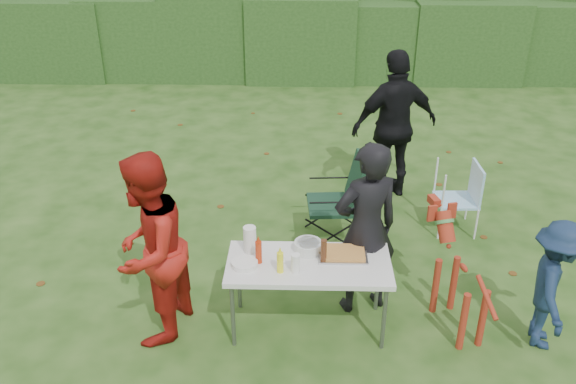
{
  "coord_description": "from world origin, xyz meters",
  "views": [
    {
      "loc": [
        0.09,
        -4.69,
        3.89
      ],
      "look_at": [
        -0.06,
        0.79,
        1.0
      ],
      "focal_mm": 38.0,
      "sensor_mm": 36.0,
      "label": 1
    }
  ],
  "objects_px": {
    "person_cook": "(366,229)",
    "person_black_puffy": "(395,126)",
    "mustard_bottle": "(280,262)",
    "beer_bottle": "(324,251)",
    "folding_table": "(309,267)",
    "camping_chair": "(333,200)",
    "child": "(553,286)",
    "paper_towel_roll": "(250,239)",
    "person_red_jacket": "(149,250)",
    "dog": "(461,282)",
    "lawn_chair": "(456,197)",
    "ketchup_bottle": "(259,252)"
  },
  "relations": [
    {
      "from": "person_cook",
      "to": "ketchup_bottle",
      "type": "distance_m",
      "value": 1.05
    },
    {
      "from": "person_black_puffy",
      "to": "child",
      "type": "xyz_separation_m",
      "value": [
        1.07,
        -2.92,
        -0.35
      ]
    },
    {
      "from": "child",
      "to": "beer_bottle",
      "type": "bearing_deg",
      "value": 98.78
    },
    {
      "from": "lawn_chair",
      "to": "mustard_bottle",
      "type": "height_order",
      "value": "mustard_bottle"
    },
    {
      "from": "person_black_puffy",
      "to": "beer_bottle",
      "type": "height_order",
      "value": "person_black_puffy"
    },
    {
      "from": "person_cook",
      "to": "person_red_jacket",
      "type": "relative_size",
      "value": 0.97
    },
    {
      "from": "lawn_chair",
      "to": "paper_towel_roll",
      "type": "distance_m",
      "value": 2.91
    },
    {
      "from": "person_cook",
      "to": "mustard_bottle",
      "type": "distance_m",
      "value": 0.93
    },
    {
      "from": "folding_table",
      "to": "dog",
      "type": "height_order",
      "value": "dog"
    },
    {
      "from": "mustard_bottle",
      "to": "ketchup_bottle",
      "type": "distance_m",
      "value": 0.25
    },
    {
      "from": "dog",
      "to": "beer_bottle",
      "type": "height_order",
      "value": "dog"
    },
    {
      "from": "person_cook",
      "to": "beer_bottle",
      "type": "height_order",
      "value": "person_cook"
    },
    {
      "from": "person_cook",
      "to": "dog",
      "type": "xyz_separation_m",
      "value": [
        0.88,
        -0.31,
        -0.37
      ]
    },
    {
      "from": "paper_towel_roll",
      "to": "person_black_puffy",
      "type": "bearing_deg",
      "value": 57.49
    },
    {
      "from": "mustard_bottle",
      "to": "beer_bottle",
      "type": "distance_m",
      "value": 0.42
    },
    {
      "from": "child",
      "to": "dog",
      "type": "relative_size",
      "value": 1.15
    },
    {
      "from": "ketchup_bottle",
      "to": "beer_bottle",
      "type": "bearing_deg",
      "value": 1.14
    },
    {
      "from": "child",
      "to": "person_cook",
      "type": "bearing_deg",
      "value": 86.38
    },
    {
      "from": "beer_bottle",
      "to": "dog",
      "type": "bearing_deg",
      "value": 1.18
    },
    {
      "from": "person_cook",
      "to": "camping_chair",
      "type": "bearing_deg",
      "value": -98.66
    },
    {
      "from": "person_cook",
      "to": "child",
      "type": "height_order",
      "value": "person_cook"
    },
    {
      "from": "camping_chair",
      "to": "person_red_jacket",
      "type": "bearing_deg",
      "value": 40.52
    },
    {
      "from": "dog",
      "to": "paper_towel_roll",
      "type": "xyz_separation_m",
      "value": [
        -1.96,
        0.14,
        0.35
      ]
    },
    {
      "from": "lawn_chair",
      "to": "mustard_bottle",
      "type": "distance_m",
      "value": 2.89
    },
    {
      "from": "dog",
      "to": "camping_chair",
      "type": "relative_size",
      "value": 1.02
    },
    {
      "from": "person_cook",
      "to": "person_black_puffy",
      "type": "bearing_deg",
      "value": -123.23
    },
    {
      "from": "mustard_bottle",
      "to": "ketchup_bottle",
      "type": "height_order",
      "value": "ketchup_bottle"
    },
    {
      "from": "ketchup_bottle",
      "to": "beer_bottle",
      "type": "height_order",
      "value": "beer_bottle"
    },
    {
      "from": "mustard_bottle",
      "to": "beer_bottle",
      "type": "xyz_separation_m",
      "value": [
        0.39,
        0.15,
        0.02
      ]
    },
    {
      "from": "person_black_puffy",
      "to": "paper_towel_roll",
      "type": "relative_size",
      "value": 7.6
    },
    {
      "from": "person_black_puffy",
      "to": "person_cook",
      "type": "bearing_deg",
      "value": 58.47
    },
    {
      "from": "person_cook",
      "to": "beer_bottle",
      "type": "distance_m",
      "value": 0.53
    },
    {
      "from": "person_cook",
      "to": "beer_bottle",
      "type": "bearing_deg",
      "value": 19.72
    },
    {
      "from": "child",
      "to": "camping_chair",
      "type": "relative_size",
      "value": 1.18
    },
    {
      "from": "camping_chair",
      "to": "mustard_bottle",
      "type": "bearing_deg",
      "value": 68.53
    },
    {
      "from": "lawn_chair",
      "to": "beer_bottle",
      "type": "xyz_separation_m",
      "value": [
        -1.64,
        -1.86,
        0.43
      ]
    },
    {
      "from": "folding_table",
      "to": "paper_towel_roll",
      "type": "height_order",
      "value": "paper_towel_roll"
    },
    {
      "from": "child",
      "to": "camping_chair",
      "type": "xyz_separation_m",
      "value": [
        -1.88,
        1.72,
        -0.1
      ]
    },
    {
      "from": "paper_towel_roll",
      "to": "beer_bottle",
      "type": "bearing_deg",
      "value": -13.81
    },
    {
      "from": "child",
      "to": "dog",
      "type": "height_order",
      "value": "child"
    },
    {
      "from": "mustard_bottle",
      "to": "paper_towel_roll",
      "type": "relative_size",
      "value": 0.77
    },
    {
      "from": "folding_table",
      "to": "camping_chair",
      "type": "height_order",
      "value": "camping_chair"
    },
    {
      "from": "beer_bottle",
      "to": "paper_towel_roll",
      "type": "bearing_deg",
      "value": 166.19
    },
    {
      "from": "mustard_bottle",
      "to": "beer_bottle",
      "type": "relative_size",
      "value": 0.83
    },
    {
      "from": "ketchup_bottle",
      "to": "folding_table",
      "type": "bearing_deg",
      "value": 1.22
    },
    {
      "from": "mustard_bottle",
      "to": "dog",
      "type": "bearing_deg",
      "value": 6.17
    },
    {
      "from": "person_cook",
      "to": "mustard_bottle",
      "type": "height_order",
      "value": "person_cook"
    },
    {
      "from": "person_cook",
      "to": "camping_chair",
      "type": "distance_m",
      "value": 1.3
    },
    {
      "from": "person_red_jacket",
      "to": "beer_bottle",
      "type": "height_order",
      "value": "person_red_jacket"
    },
    {
      "from": "dog",
      "to": "camping_chair",
      "type": "xyz_separation_m",
      "value": [
        -1.12,
        1.54,
        0.01
      ]
    }
  ]
}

